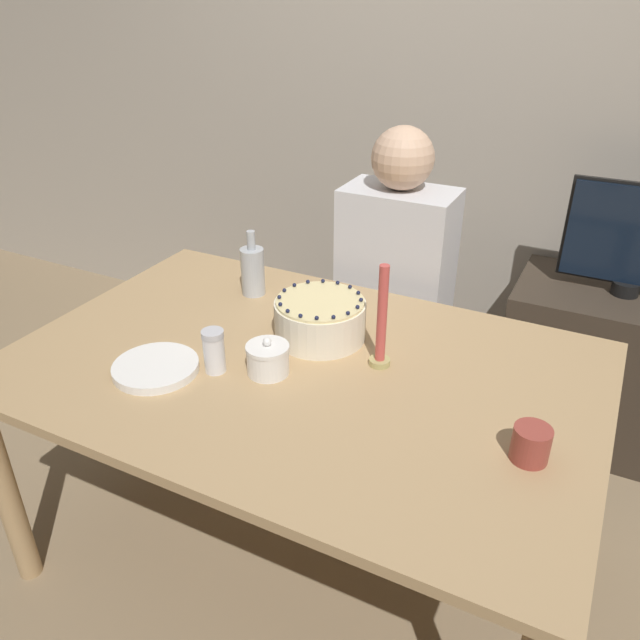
# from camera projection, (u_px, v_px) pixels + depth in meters

# --- Properties ---
(ground_plane) EXTENTS (12.00, 12.00, 0.00)m
(ground_plane) POSITION_uv_depth(u_px,v_px,m) (303.00, 551.00, 2.11)
(ground_plane) COLOR #8C7556
(wall_behind) EXTENTS (8.00, 0.05, 2.60)m
(wall_behind) POSITION_uv_depth(u_px,v_px,m) (459.00, 88.00, 2.57)
(wall_behind) COLOR #ADA393
(wall_behind) RESTS_ON ground_plane
(dining_table) EXTENTS (1.63, 1.07, 0.75)m
(dining_table) POSITION_uv_depth(u_px,v_px,m) (301.00, 392.00, 1.79)
(dining_table) COLOR tan
(dining_table) RESTS_ON ground_plane
(cake) EXTENTS (0.27, 0.27, 0.14)m
(cake) POSITION_uv_depth(u_px,v_px,m) (320.00, 319.00, 1.84)
(cake) COLOR #EFE5CC
(cake) RESTS_ON dining_table
(sugar_bowl) EXTENTS (0.12, 0.12, 0.11)m
(sugar_bowl) POSITION_uv_depth(u_px,v_px,m) (268.00, 359.00, 1.69)
(sugar_bowl) COLOR white
(sugar_bowl) RESTS_ON dining_table
(sugar_shaker) EXTENTS (0.06, 0.06, 0.13)m
(sugar_shaker) POSITION_uv_depth(u_px,v_px,m) (214.00, 351.00, 1.68)
(sugar_shaker) COLOR white
(sugar_shaker) RESTS_ON dining_table
(plate_stack) EXTENTS (0.23, 0.23, 0.02)m
(plate_stack) POSITION_uv_depth(u_px,v_px,m) (156.00, 368.00, 1.70)
(plate_stack) COLOR white
(plate_stack) RESTS_ON dining_table
(candle) EXTENTS (0.06, 0.06, 0.30)m
(candle) POSITION_uv_depth(u_px,v_px,m) (381.00, 326.00, 1.68)
(candle) COLOR tan
(candle) RESTS_ON dining_table
(bottle) EXTENTS (0.08, 0.08, 0.23)m
(bottle) POSITION_uv_depth(u_px,v_px,m) (253.00, 270.00, 2.09)
(bottle) COLOR #B2B7BC
(bottle) RESTS_ON dining_table
(cup) EXTENTS (0.09, 0.09, 0.08)m
(cup) POSITION_uv_depth(u_px,v_px,m) (531.00, 444.00, 1.38)
(cup) COLOR #993D33
(cup) RESTS_ON dining_table
(person_man_blue_shirt) EXTENTS (0.40, 0.34, 1.27)m
(person_man_blue_shirt) POSITION_uv_depth(u_px,v_px,m) (393.00, 314.00, 2.41)
(person_man_blue_shirt) COLOR #595960
(person_man_blue_shirt) RESTS_ON ground_plane
(side_cabinet) EXTENTS (0.76, 0.48, 0.65)m
(side_cabinet) POSITION_uv_depth(u_px,v_px,m) (605.00, 367.00, 2.51)
(side_cabinet) COLOR #382D23
(side_cabinet) RESTS_ON ground_plane
(tv_monitor) EXTENTS (0.51, 0.10, 0.42)m
(tv_monitor) POSITION_uv_depth(u_px,v_px,m) (638.00, 239.00, 2.25)
(tv_monitor) COLOR black
(tv_monitor) RESTS_ON side_cabinet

